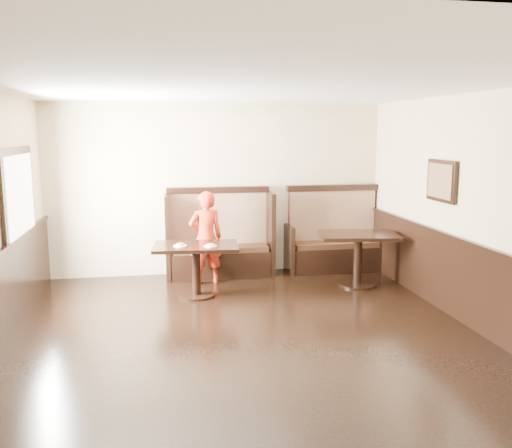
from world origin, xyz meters
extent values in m
plane|color=black|center=(0.00, 0.00, 0.00)|extent=(7.00, 7.00, 0.00)
plane|color=beige|center=(0.00, 3.50, 1.40)|extent=(5.50, 0.00, 5.50)
plane|color=beige|center=(0.00, -3.50, 1.40)|extent=(5.50, 0.00, 5.50)
plane|color=beige|center=(2.75, 0.00, 1.40)|extent=(0.00, 7.00, 7.00)
plane|color=white|center=(0.00, 0.00, 2.80)|extent=(7.00, 7.00, 0.00)
cube|color=black|center=(2.72, 0.00, 0.50)|extent=(0.05, 6.90, 1.00)
cube|color=black|center=(-2.71, 1.90, 1.55)|extent=(0.05, 1.50, 1.20)
cube|color=white|center=(-2.69, 1.90, 1.55)|extent=(0.01, 1.30, 1.00)
cube|color=black|center=(2.71, 1.20, 1.70)|extent=(0.04, 0.70, 0.55)
cube|color=olive|center=(2.69, 1.20, 1.70)|extent=(0.01, 0.60, 0.45)
cube|color=black|center=(0.00, 3.22, 0.21)|extent=(1.60, 0.50, 0.42)
cube|color=#351D11|center=(0.00, 3.22, 0.46)|extent=(1.54, 0.46, 0.09)
cube|color=#460E1B|center=(0.00, 3.43, 0.90)|extent=(1.60, 0.12, 0.92)
cube|color=black|center=(0.00, 3.43, 1.40)|extent=(1.68, 0.16, 0.10)
cube|color=black|center=(-0.84, 3.32, 0.68)|extent=(0.07, 0.72, 1.36)
cube|color=black|center=(0.84, 3.32, 0.68)|extent=(0.07, 0.72, 1.36)
cube|color=black|center=(1.95, 3.22, 0.21)|extent=(1.50, 0.50, 0.42)
cube|color=#351D11|center=(1.95, 3.22, 0.46)|extent=(1.44, 0.46, 0.09)
cube|color=#460E1B|center=(1.95, 3.43, 0.90)|extent=(1.50, 0.12, 0.92)
cube|color=black|center=(1.95, 3.43, 1.40)|extent=(1.58, 0.16, 0.10)
cube|color=black|center=(1.16, 3.32, 0.40)|extent=(0.07, 0.72, 0.80)
cube|color=black|center=(2.74, 3.32, 0.40)|extent=(0.07, 0.72, 0.80)
cube|color=black|center=(-0.46, 2.19, 0.73)|extent=(1.25, 0.84, 0.05)
cylinder|color=black|center=(-0.46, 2.19, 0.36)|extent=(0.12, 0.12, 0.69)
cylinder|color=black|center=(-0.46, 2.19, 0.01)|extent=(0.51, 0.51, 0.03)
cube|color=black|center=(2.01, 2.30, 0.79)|extent=(1.28, 0.94, 0.05)
cylinder|color=black|center=(2.01, 2.30, 0.38)|extent=(0.13, 0.13, 0.74)
cylinder|color=black|center=(2.01, 2.30, 0.02)|extent=(0.55, 0.55, 0.03)
imported|color=red|center=(-0.26, 2.84, 0.72)|extent=(0.57, 0.42, 1.45)
cylinder|color=white|center=(-0.68, 2.14, 0.76)|extent=(0.20, 0.20, 0.01)
cylinder|color=#DEB05E|center=(-0.68, 2.14, 0.78)|extent=(0.12, 0.12, 0.02)
cylinder|color=#EABA54|center=(-0.68, 2.14, 0.79)|extent=(0.10, 0.10, 0.01)
cylinder|color=white|center=(-0.26, 2.05, 0.76)|extent=(0.19, 0.19, 0.01)
cylinder|color=#DEB05E|center=(-0.26, 2.05, 0.78)|extent=(0.11, 0.11, 0.02)
cylinder|color=#EABA54|center=(-0.26, 2.05, 0.79)|extent=(0.10, 0.10, 0.01)
camera|label=1|loc=(-0.95, -5.36, 2.35)|focal=38.00mm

